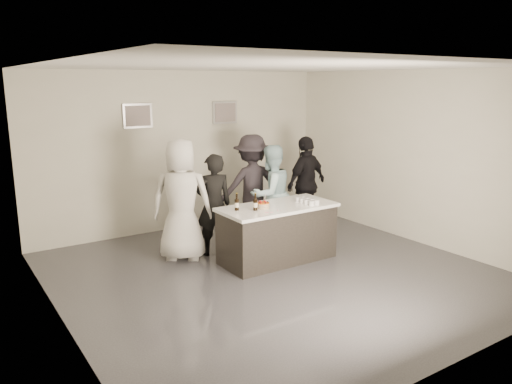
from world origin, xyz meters
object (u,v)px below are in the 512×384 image
at_px(bar_counter, 277,233).
at_px(cake, 263,206).
at_px(beer_bottle_b, 255,202).
at_px(person_guest_back, 252,186).
at_px(person_main_black, 214,205).
at_px(person_guest_right, 306,184).
at_px(person_main_blue, 271,194).
at_px(person_guest_left, 182,200).
at_px(beer_bottle_a, 237,202).

distance_m(bar_counter, cake, 0.56).
height_order(beer_bottle_b, person_guest_back, person_guest_back).
distance_m(cake, beer_bottle_b, 0.20).
bearing_deg(person_main_black, cake, 127.42).
distance_m(bar_counter, person_guest_right, 1.87).
distance_m(bar_counter, person_main_black, 1.14).
distance_m(beer_bottle_b, person_main_blue, 1.31).
relative_size(bar_counter, cake, 9.39).
xyz_separation_m(person_guest_left, person_guest_right, (2.68, 0.19, -0.07)).
relative_size(beer_bottle_a, person_guest_left, 0.13).
bearing_deg(beer_bottle_a, person_main_blue, 32.92).
xyz_separation_m(person_main_black, person_guest_left, (-0.53, 0.08, 0.14)).
xyz_separation_m(cake, person_main_blue, (0.76, 0.86, -0.07)).
bearing_deg(person_main_blue, bar_counter, 54.99).
xyz_separation_m(beer_bottle_b, person_main_black, (-0.24, 0.87, -0.19)).
bearing_deg(person_guest_left, person_guest_right, -141.10).
distance_m(cake, person_guest_right, 2.06).
distance_m(person_main_black, person_guest_right, 2.17).
bearing_deg(person_guest_back, person_main_blue, 112.78).
distance_m(cake, person_main_black, 0.92).
distance_m(cake, person_guest_left, 1.30).
xyz_separation_m(cake, person_guest_back, (0.69, 1.36, -0.00)).
xyz_separation_m(person_main_blue, person_guest_left, (-1.70, 0.04, 0.11)).
bearing_deg(beer_bottle_a, bar_counter, -8.37).
relative_size(person_main_black, person_main_blue, 0.97).
height_order(person_main_black, person_guest_left, person_guest_left).
relative_size(beer_bottle_b, person_main_blue, 0.15).
bearing_deg(person_main_blue, beer_bottle_b, 38.34).
height_order(beer_bottle_a, person_guest_left, person_guest_left).
bearing_deg(person_guest_back, bar_counter, 88.63).
distance_m(beer_bottle_a, person_main_black, 0.74).
relative_size(cake, person_guest_back, 0.11).
xyz_separation_m(beer_bottle_a, beer_bottle_b, (0.23, -0.16, 0.00)).
relative_size(beer_bottle_a, person_main_black, 0.16).
distance_m(person_main_black, person_guest_back, 1.23).
bearing_deg(bar_counter, beer_bottle_a, 171.63).
xyz_separation_m(beer_bottle_a, person_guest_left, (-0.54, 0.79, -0.05)).
height_order(person_guest_left, person_guest_right, person_guest_left).
xyz_separation_m(person_guest_left, person_guest_back, (1.63, 0.46, -0.04)).
bearing_deg(person_guest_left, person_main_blue, -146.48).
relative_size(cake, person_main_black, 0.12).
bearing_deg(beer_bottle_a, person_guest_back, 48.86).
height_order(bar_counter, person_guest_left, person_guest_left).
xyz_separation_m(bar_counter, beer_bottle_a, (-0.69, 0.10, 0.58)).
xyz_separation_m(beer_bottle_b, person_guest_left, (-0.77, 0.95, -0.05)).
xyz_separation_m(cake, person_guest_right, (1.75, 1.09, -0.03)).
height_order(beer_bottle_a, person_guest_back, person_guest_back).
xyz_separation_m(person_guest_right, person_guest_back, (-1.05, 0.27, 0.03)).
xyz_separation_m(beer_bottle_a, person_main_black, (-0.00, 0.71, -0.19)).
height_order(bar_counter, beer_bottle_a, beer_bottle_a).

